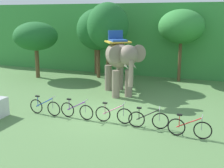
% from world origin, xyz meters
% --- Properties ---
extents(ground_plane, '(80.00, 80.00, 0.00)m').
position_xyz_m(ground_plane, '(0.00, 0.00, 0.00)').
color(ground_plane, '#567F47').
extents(foliage_hedge, '(36.00, 6.00, 5.56)m').
position_xyz_m(foliage_hedge, '(0.00, 12.62, 2.78)').
color(foliage_hedge, '#3D8E42').
rests_on(foliage_hedge, ground).
extents(tree_center_right, '(3.28, 3.28, 4.20)m').
position_xyz_m(tree_center_right, '(-7.99, 6.21, 3.12)').
color(tree_center_right, brown).
rests_on(tree_center_right, ground).
extents(tree_left, '(2.30, 2.30, 4.81)m').
position_xyz_m(tree_left, '(-4.39, 9.12, 3.44)').
color(tree_left, brown).
rests_on(tree_left, ground).
extents(tree_far_right, '(3.16, 3.16, 5.16)m').
position_xyz_m(tree_far_right, '(-3.62, 7.84, 3.62)').
color(tree_far_right, brown).
rests_on(tree_far_right, ground).
extents(tree_right, '(2.81, 2.81, 5.51)m').
position_xyz_m(tree_right, '(-2.23, 6.25, 3.94)').
color(tree_right, brown).
rests_on(tree_right, ground).
extents(tree_center, '(3.21, 3.21, 5.09)m').
position_xyz_m(tree_center, '(2.33, 8.66, 3.89)').
color(tree_center, brown).
rests_on(tree_center, ground).
extents(elephant, '(3.37, 3.96, 3.78)m').
position_xyz_m(elephant, '(-0.51, 3.71, 2.20)').
color(elephant, gray).
rests_on(elephant, ground).
extents(bike_blue, '(1.71, 0.52, 0.92)m').
position_xyz_m(bike_blue, '(-2.69, -0.97, 0.39)').
color(bike_blue, black).
rests_on(bike_blue, ground).
extents(bike_purple, '(1.71, 0.52, 0.92)m').
position_xyz_m(bike_purple, '(-1.01, -0.91, 0.39)').
color(bike_purple, black).
rests_on(bike_purple, ground).
extents(bike_pink, '(1.71, 0.52, 0.92)m').
position_xyz_m(bike_pink, '(0.77, -0.82, 0.39)').
color(bike_pink, black).
rests_on(bike_pink, ground).
extents(bike_black, '(1.69, 0.52, 0.92)m').
position_xyz_m(bike_black, '(2.37, -0.93, 0.39)').
color(bike_black, black).
rests_on(bike_black, ground).
extents(bike_red, '(1.71, 0.52, 0.92)m').
position_xyz_m(bike_red, '(4.10, -1.29, 0.39)').
color(bike_red, black).
rests_on(bike_red, ground).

